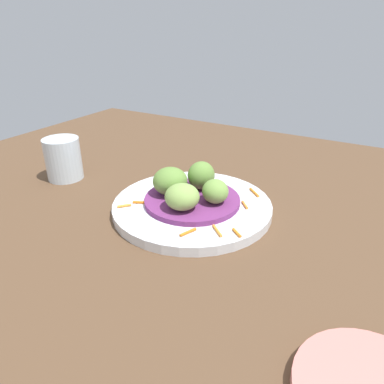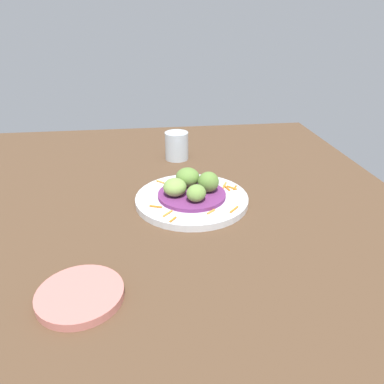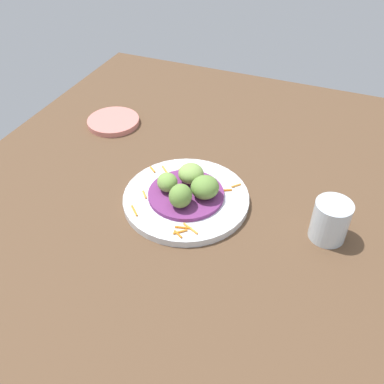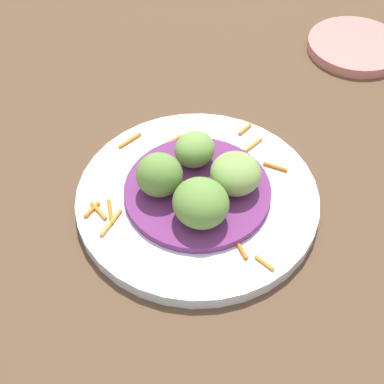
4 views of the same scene
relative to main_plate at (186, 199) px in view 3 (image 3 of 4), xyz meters
The scene contains 10 objects.
table_surface 7.90cm from the main_plate, 49.74° to the left, with size 110.00×110.00×2.00cm, color brown.
main_plate is the anchor object (origin of this frame).
cabbage_bed 1.16cm from the main_plate, ahead, with size 15.09×15.09×0.83cm, color #702D6B.
carrot_garnish 2.34cm from the main_plate, 106.33° to the right, with size 19.96×20.67×0.40cm.
guac_scoop_left 5.16cm from the main_plate, 97.05° to the left, with size 5.16×5.13×3.84cm, color #84A851.
guac_scoop_center 5.10cm from the main_plate, behind, with size 4.01×4.35×3.66cm, color #759E47.
guac_scoop_right 5.43cm from the main_plate, 82.95° to the right, with size 4.69×4.35×4.61cm, color olive.
guac_scoop_back 5.35cm from the main_plate, ahead, with size 5.55×5.33×4.40cm, color olive.
side_plate_small 35.07cm from the main_plate, 144.40° to the left, with size 13.02×13.02×1.35cm, color tan.
water_glass 27.75cm from the main_plate, ahead, with size 6.63×6.63×7.86cm, color silver.
Camera 3 is at (20.26, -64.84, 59.08)cm, focal length 39.94 mm.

